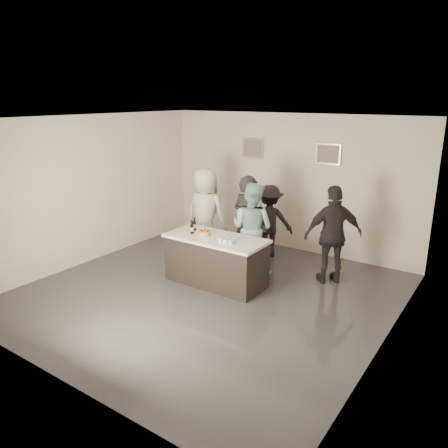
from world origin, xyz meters
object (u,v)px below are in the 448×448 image
(beer_bottle_a, at_px, (194,224))
(person_guest_left, at_px, (205,214))
(cake, at_px, (205,234))
(beer_bottle_b, at_px, (192,227))
(person_guest_back, at_px, (269,221))
(person_guest_right, at_px, (333,235))
(person_main_blue, at_px, (252,228))
(person_main_black, at_px, (248,223))
(bar_counter, at_px, (216,260))

(beer_bottle_a, relative_size, person_guest_left, 0.13)
(cake, height_order, person_guest_left, person_guest_left)
(beer_bottle_a, bearing_deg, cake, -23.75)
(beer_bottle_b, distance_m, person_guest_back, 2.03)
(person_guest_right, bearing_deg, person_main_blue, -24.73)
(person_main_black, distance_m, person_guest_right, 1.67)
(cake, bearing_deg, person_main_blue, 62.77)
(person_guest_left, height_order, person_guest_back, person_guest_left)
(beer_bottle_a, distance_m, person_guest_left, 0.99)
(beer_bottle_b, relative_size, person_guest_back, 0.17)
(person_guest_left, relative_size, person_guest_right, 1.05)
(beer_bottle_a, bearing_deg, person_main_black, 53.23)
(cake, xyz_separation_m, person_guest_right, (1.93, 1.32, -0.02))
(beer_bottle_a, distance_m, person_guest_right, 2.57)
(beer_bottle_b, xyz_separation_m, person_guest_back, (0.56, 1.94, -0.25))
(bar_counter, distance_m, person_guest_left, 1.50)
(person_guest_back, bearing_deg, person_main_black, 62.66)
(person_main_blue, relative_size, person_guest_right, 0.98)
(person_main_black, bearing_deg, cake, 81.37)
(person_main_black, bearing_deg, person_main_blue, 149.86)
(cake, relative_size, person_guest_left, 0.11)
(person_main_blue, height_order, person_guest_right, person_guest_right)
(beer_bottle_a, distance_m, person_main_black, 1.09)
(person_main_black, bearing_deg, beer_bottle_b, 69.08)
(cake, relative_size, person_guest_back, 0.13)
(person_guest_right, distance_m, person_guest_back, 1.75)
(person_main_black, xyz_separation_m, person_main_blue, (0.17, -0.13, -0.05))
(beer_bottle_a, height_order, person_guest_left, person_guest_left)
(cake, bearing_deg, person_guest_left, 126.28)
(person_guest_right, bearing_deg, bar_counter, -4.11)
(person_main_black, bearing_deg, person_guest_left, 6.10)
(cake, bearing_deg, beer_bottle_a, 156.25)
(cake, height_order, person_guest_back, person_guest_back)
(person_main_black, distance_m, person_guest_left, 1.06)
(person_guest_back, bearing_deg, person_main_blue, 72.32)
(beer_bottle_b, relative_size, person_main_black, 0.14)
(bar_counter, relative_size, person_main_blue, 1.04)
(person_main_blue, bearing_deg, beer_bottle_a, 42.71)
(cake, xyz_separation_m, person_guest_left, (-0.77, 1.05, 0.03))
(person_guest_left, distance_m, person_guest_back, 1.38)
(person_guest_left, bearing_deg, cake, 124.23)
(bar_counter, distance_m, beer_bottle_a, 0.83)
(beer_bottle_a, bearing_deg, person_guest_left, 114.71)
(beer_bottle_b, relative_size, person_guest_left, 0.13)
(bar_counter, bearing_deg, person_guest_right, 36.50)
(bar_counter, height_order, cake, cake)
(person_guest_back, bearing_deg, bar_counter, 60.21)
(bar_counter, bearing_deg, person_main_black, 85.63)
(bar_counter, relative_size, person_main_black, 0.98)
(beer_bottle_a, xyz_separation_m, person_guest_back, (0.65, 1.75, -0.25))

